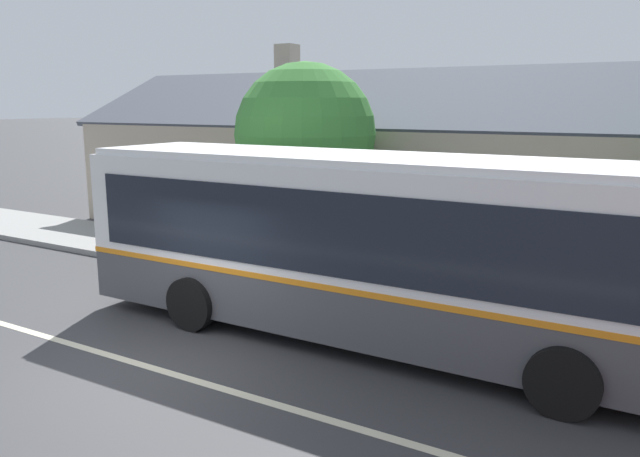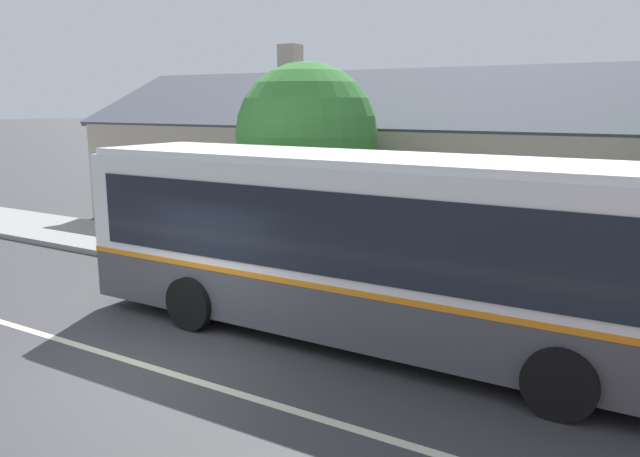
% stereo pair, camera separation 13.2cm
% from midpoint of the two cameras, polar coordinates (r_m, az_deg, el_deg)
% --- Properties ---
extents(ground_plane, '(300.00, 300.00, 0.00)m').
position_cam_midpoint_polar(ground_plane, '(10.56, -15.81, -12.07)').
color(ground_plane, '#38383A').
extents(sidewalk_far, '(60.00, 3.00, 0.15)m').
position_cam_midpoint_polar(sidewalk_far, '(15.02, 0.99, -4.27)').
color(sidewalk_far, gray).
rests_on(sidewalk_far, ground).
extents(lane_divider_stripe, '(60.00, 0.16, 0.01)m').
position_cam_midpoint_polar(lane_divider_stripe, '(10.56, -15.81, -12.05)').
color(lane_divider_stripe, beige).
rests_on(lane_divider_stripe, ground).
extents(community_building, '(25.17, 8.13, 6.25)m').
position_cam_midpoint_polar(community_building, '(20.10, 11.84, 4.59)').
color(community_building, tan).
rests_on(community_building, ground).
extents(transit_bus, '(11.21, 2.82, 3.27)m').
position_cam_midpoint_polar(transit_bus, '(10.80, 4.46, -1.35)').
color(transit_bus, '#47474C').
rests_on(transit_bus, ground).
extents(bench_by_building, '(1.63, 0.51, 0.94)m').
position_cam_midpoint_polar(bench_by_building, '(18.15, -16.12, -0.39)').
color(bench_by_building, brown).
rests_on(bench_by_building, sidewalk_far).
extents(street_tree_secondary, '(3.55, 3.55, 5.14)m').
position_cam_midpoint_polar(street_tree_secondary, '(15.76, -1.62, 8.59)').
color(street_tree_secondary, '#4C3828').
rests_on(street_tree_secondary, ground).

